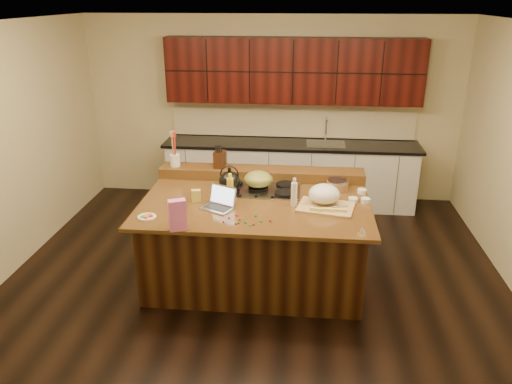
# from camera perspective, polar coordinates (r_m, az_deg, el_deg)

# --- Properties ---
(room) EXTENTS (5.52, 5.02, 2.72)m
(room) POSITION_cam_1_polar(r_m,az_deg,el_deg) (5.11, -0.06, 3.44)
(room) COLOR black
(room) RESTS_ON ground
(island) EXTENTS (2.40, 1.60, 0.92)m
(island) POSITION_cam_1_polar(r_m,az_deg,el_deg) (5.45, -0.05, -5.43)
(island) COLOR black
(island) RESTS_ON ground
(back_ledge) EXTENTS (2.40, 0.30, 0.12)m
(back_ledge) POSITION_cam_1_polar(r_m,az_deg,el_deg) (5.89, 0.63, 2.14)
(back_ledge) COLOR black
(back_ledge) RESTS_ON island
(cooktop) EXTENTS (0.92, 0.52, 0.05)m
(cooktop) POSITION_cam_1_polar(r_m,az_deg,el_deg) (5.53, 0.26, 0.33)
(cooktop) COLOR gray
(cooktop) RESTS_ON island
(back_counter) EXTENTS (3.70, 0.66, 2.40)m
(back_counter) POSITION_cam_1_polar(r_m,az_deg,el_deg) (7.33, 4.06, 6.05)
(back_counter) COLOR silver
(back_counter) RESTS_ON ground
(kettle) EXTENTS (0.27, 0.27, 0.21)m
(kettle) POSITION_cam_1_polar(r_m,az_deg,el_deg) (5.40, -3.04, 1.27)
(kettle) COLOR black
(kettle) RESTS_ON cooktop
(green_bowl) EXTENTS (0.37, 0.37, 0.17)m
(green_bowl) POSITION_cam_1_polar(r_m,az_deg,el_deg) (5.49, 0.26, 1.46)
(green_bowl) COLOR olive
(green_bowl) RESTS_ON cooktop
(laptop) EXTENTS (0.39, 0.36, 0.22)m
(laptop) POSITION_cam_1_polar(r_m,az_deg,el_deg) (5.09, -4.16, -1.17)
(laptop) COLOR #B7B7BC
(laptop) RESTS_ON island
(oil_bottle) EXTENTS (0.08, 0.08, 0.27)m
(oil_bottle) POSITION_cam_1_polar(r_m,az_deg,el_deg) (5.18, -2.97, 0.17)
(oil_bottle) COLOR yellow
(oil_bottle) RESTS_ON island
(vinegar_bottle) EXTENTS (0.07, 0.07, 0.25)m
(vinegar_bottle) POSITION_cam_1_polar(r_m,az_deg,el_deg) (5.11, 4.37, -0.26)
(vinegar_bottle) COLOR silver
(vinegar_bottle) RESTS_ON island
(wooden_tray) EXTENTS (0.62, 0.51, 0.22)m
(wooden_tray) POSITION_cam_1_polar(r_m,az_deg,el_deg) (5.14, 7.85, -0.57)
(wooden_tray) COLOR tan
(wooden_tray) RESTS_ON island
(ramekin_a) EXTENTS (0.11, 0.11, 0.04)m
(ramekin_a) POSITION_cam_1_polar(r_m,az_deg,el_deg) (5.32, 11.01, -0.90)
(ramekin_a) COLOR white
(ramekin_a) RESTS_ON island
(ramekin_b) EXTENTS (0.11, 0.11, 0.04)m
(ramekin_b) POSITION_cam_1_polar(r_m,az_deg,el_deg) (5.34, 12.40, -0.93)
(ramekin_b) COLOR white
(ramekin_b) RESTS_ON island
(ramekin_c) EXTENTS (0.13, 0.13, 0.04)m
(ramekin_c) POSITION_cam_1_polar(r_m,az_deg,el_deg) (5.58, 12.00, 0.09)
(ramekin_c) COLOR white
(ramekin_c) RESTS_ON island
(strainer_bowl) EXTENTS (0.30, 0.30, 0.09)m
(strainer_bowl) POSITION_cam_1_polar(r_m,az_deg,el_deg) (5.63, 9.29, 0.76)
(strainer_bowl) COLOR #996B3F
(strainer_bowl) RESTS_ON island
(kitchen_timer) EXTENTS (0.10, 0.10, 0.07)m
(kitchen_timer) POSITION_cam_1_polar(r_m,az_deg,el_deg) (4.64, 12.03, -4.28)
(kitchen_timer) COLOR silver
(kitchen_timer) RESTS_ON island
(pink_bag) EXTENTS (0.18, 0.14, 0.29)m
(pink_bag) POSITION_cam_1_polar(r_m,az_deg,el_deg) (4.63, -8.95, -2.61)
(pink_bag) COLOR pink
(pink_bag) RESTS_ON island
(candy_plate) EXTENTS (0.22, 0.22, 0.01)m
(candy_plate) POSITION_cam_1_polar(r_m,az_deg,el_deg) (4.99, -12.37, -2.79)
(candy_plate) COLOR white
(candy_plate) RESTS_ON island
(package_box) EXTENTS (0.10, 0.08, 0.13)m
(package_box) POSITION_cam_1_polar(r_m,az_deg,el_deg) (5.26, -6.87, -0.43)
(package_box) COLOR gold
(package_box) RESTS_ON island
(utensil_crock) EXTENTS (0.14, 0.14, 0.14)m
(utensil_crock) POSITION_cam_1_polar(r_m,az_deg,el_deg) (6.02, -9.23, 3.61)
(utensil_crock) COLOR white
(utensil_crock) RESTS_ON back_ledge
(knife_block) EXTENTS (0.13, 0.18, 0.20)m
(knife_block) POSITION_cam_1_polar(r_m,az_deg,el_deg) (5.90, -4.18, 3.75)
(knife_block) COLOR black
(knife_block) RESTS_ON back_ledge
(gumdrop_0) EXTENTS (0.02, 0.02, 0.02)m
(gumdrop_0) POSITION_cam_1_polar(r_m,az_deg,el_deg) (4.85, -3.09, -2.96)
(gumdrop_0) COLOR red
(gumdrop_0) RESTS_ON island
(gumdrop_1) EXTENTS (0.02, 0.02, 0.02)m
(gumdrop_1) POSITION_cam_1_polar(r_m,az_deg,el_deg) (4.89, -0.03, -2.74)
(gumdrop_1) COLOR #198C26
(gumdrop_1) RESTS_ON island
(gumdrop_2) EXTENTS (0.02, 0.02, 0.02)m
(gumdrop_2) POSITION_cam_1_polar(r_m,az_deg,el_deg) (4.73, -2.34, -3.63)
(gumdrop_2) COLOR red
(gumdrop_2) RESTS_ON island
(gumdrop_3) EXTENTS (0.02, 0.02, 0.02)m
(gumdrop_3) POSITION_cam_1_polar(r_m,az_deg,el_deg) (4.75, -1.24, -3.51)
(gumdrop_3) COLOR #198C26
(gumdrop_3) RESTS_ON island
(gumdrop_4) EXTENTS (0.02, 0.02, 0.02)m
(gumdrop_4) POSITION_cam_1_polar(r_m,az_deg,el_deg) (4.71, -0.29, -3.74)
(gumdrop_4) COLOR red
(gumdrop_4) RESTS_ON island
(gumdrop_5) EXTENTS (0.02, 0.02, 0.02)m
(gumdrop_5) POSITION_cam_1_polar(r_m,az_deg,el_deg) (4.74, -1.98, -3.55)
(gumdrop_5) COLOR #198C26
(gumdrop_5) RESTS_ON island
(gumdrop_6) EXTENTS (0.02, 0.02, 0.02)m
(gumdrop_6) POSITION_cam_1_polar(r_m,az_deg,el_deg) (4.77, -3.74, -3.41)
(gumdrop_6) COLOR red
(gumdrop_6) RESTS_ON island
(gumdrop_7) EXTENTS (0.02, 0.02, 0.02)m
(gumdrop_7) POSITION_cam_1_polar(r_m,az_deg,el_deg) (4.77, 0.59, -3.38)
(gumdrop_7) COLOR #198C26
(gumdrop_7) RESTS_ON island
(gumdrop_8) EXTENTS (0.02, 0.02, 0.02)m
(gumdrop_8) POSITION_cam_1_polar(r_m,az_deg,el_deg) (4.81, -1.87, -3.16)
(gumdrop_8) COLOR red
(gumdrop_8) RESTS_ON island
(gumdrop_9) EXTENTS (0.02, 0.02, 0.02)m
(gumdrop_9) POSITION_cam_1_polar(r_m,az_deg,el_deg) (4.76, -1.19, -3.45)
(gumdrop_9) COLOR #198C26
(gumdrop_9) RESTS_ON island
(gumdrop_10) EXTENTS (0.02, 0.02, 0.02)m
(gumdrop_10) POSITION_cam_1_polar(r_m,az_deg,el_deg) (4.90, -2.17, -2.68)
(gumdrop_10) COLOR red
(gumdrop_10) RESTS_ON island
(gumdrop_11) EXTENTS (0.02, 0.02, 0.02)m
(gumdrop_11) POSITION_cam_1_polar(r_m,az_deg,el_deg) (4.77, 0.51, -3.35)
(gumdrop_11) COLOR #198C26
(gumdrop_11) RESTS_ON island
(gumdrop_12) EXTENTS (0.02, 0.02, 0.02)m
(gumdrop_12) POSITION_cam_1_polar(r_m,az_deg,el_deg) (4.78, 1.64, -3.32)
(gumdrop_12) COLOR red
(gumdrop_12) RESTS_ON island
(gumdrop_13) EXTENTS (0.02, 0.02, 0.02)m
(gumdrop_13) POSITION_cam_1_polar(r_m,az_deg,el_deg) (4.69, -0.65, -3.81)
(gumdrop_13) COLOR #198C26
(gumdrop_13) RESTS_ON island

